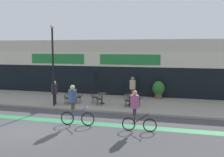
% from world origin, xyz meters
% --- Properties ---
extents(ground_plane, '(120.00, 120.00, 0.00)m').
position_xyz_m(ground_plane, '(0.00, 0.00, 0.00)').
color(ground_plane, '#424244').
extents(sidewalk_slab, '(40.00, 5.50, 0.12)m').
position_xyz_m(sidewalk_slab, '(0.00, 7.25, 0.06)').
color(sidewalk_slab, gray).
rests_on(sidewalk_slab, ground).
extents(storefront_facade, '(40.00, 4.06, 4.74)m').
position_xyz_m(storefront_facade, '(0.00, 11.96, 2.36)').
color(storefront_facade, beige).
rests_on(storefront_facade, ground).
extents(bike_lane_stripe, '(36.00, 0.70, 0.01)m').
position_xyz_m(bike_lane_stripe, '(0.00, 2.01, 0.00)').
color(bike_lane_stripe, '#2D844C').
rests_on(bike_lane_stripe, ground).
extents(bistro_table_0, '(0.80, 0.80, 0.73)m').
position_xyz_m(bistro_table_0, '(-0.28, 6.16, 0.65)').
color(bistro_table_0, black).
rests_on(bistro_table_0, sidewalk_slab).
extents(bistro_table_1, '(0.67, 0.67, 0.75)m').
position_xyz_m(bistro_table_1, '(1.95, 6.50, 0.65)').
color(bistro_table_1, black).
rests_on(bistro_table_1, sidewalk_slab).
extents(bistro_table_2, '(0.74, 0.74, 0.73)m').
position_xyz_m(bistro_table_2, '(3.95, 6.43, 0.65)').
color(bistro_table_2, black).
rests_on(bistro_table_2, sidewalk_slab).
extents(cafe_chair_0_near, '(0.43, 0.59, 0.90)m').
position_xyz_m(cafe_chair_0_near, '(-0.29, 5.53, 0.64)').
color(cafe_chair_0_near, black).
rests_on(cafe_chair_0_near, sidewalk_slab).
extents(cafe_chair_0_side, '(0.58, 0.41, 0.90)m').
position_xyz_m(cafe_chair_0_side, '(0.34, 6.16, 0.64)').
color(cafe_chair_0_side, black).
rests_on(cafe_chair_0_side, sidewalk_slab).
extents(cafe_chair_1_near, '(0.44, 0.60, 0.90)m').
position_xyz_m(cafe_chair_1_near, '(1.96, 5.87, 0.64)').
color(cafe_chair_1_near, black).
rests_on(cafe_chair_1_near, sidewalk_slab).
extents(cafe_chair_1_side, '(0.58, 0.42, 0.90)m').
position_xyz_m(cafe_chair_1_side, '(1.32, 6.50, 0.64)').
color(cafe_chair_1_side, black).
rests_on(cafe_chair_1_side, sidewalk_slab).
extents(cafe_chair_2_near, '(0.40, 0.58, 0.90)m').
position_xyz_m(cafe_chair_2_near, '(3.95, 5.81, 0.64)').
color(cafe_chair_2_near, black).
rests_on(cafe_chair_2_near, sidewalk_slab).
extents(cafe_chair_2_side, '(0.59, 0.44, 0.90)m').
position_xyz_m(cafe_chair_2_side, '(4.57, 6.44, 0.64)').
color(cafe_chair_2_side, black).
rests_on(cafe_chair_2_side, sidewalk_slab).
extents(planter_pot, '(0.95, 0.95, 1.37)m').
position_xyz_m(planter_pot, '(5.65, 9.55, 0.85)').
color(planter_pot, brown).
rests_on(planter_pot, sidewalk_slab).
extents(lamp_post, '(0.26, 0.26, 5.49)m').
position_xyz_m(lamp_post, '(-1.02, 4.99, 3.27)').
color(lamp_post, black).
rests_on(lamp_post, sidewalk_slab).
extents(cyclist_0, '(1.83, 0.55, 2.14)m').
position_xyz_m(cyclist_0, '(1.97, 1.50, 1.22)').
color(cyclist_0, black).
rests_on(cyclist_0, ground).
extents(cyclist_1, '(1.71, 0.49, 2.03)m').
position_xyz_m(cyclist_1, '(5.27, 1.36, 1.16)').
color(cyclist_1, black).
rests_on(cyclist_1, ground).
extents(pedestrian_near_end, '(0.49, 0.49, 1.65)m').
position_xyz_m(pedestrian_near_end, '(-1.19, 5.42, 1.10)').
color(pedestrian_near_end, '#382D47').
rests_on(pedestrian_near_end, sidewalk_slab).
extents(pedestrian_far_end, '(0.55, 0.55, 1.73)m').
position_xyz_m(pedestrian_far_end, '(3.74, 8.68, 1.15)').
color(pedestrian_far_end, '#4C3D2D').
rests_on(pedestrian_far_end, sidewalk_slab).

